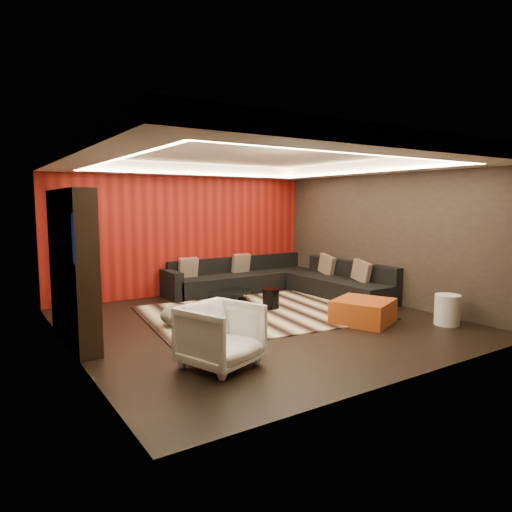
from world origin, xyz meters
TOP-DOWN VIEW (x-y plane):
  - floor at (0.00, 0.00)m, footprint 6.00×6.00m
  - ceiling at (0.00, 0.00)m, footprint 6.00×6.00m
  - wall_back at (0.00, 3.01)m, footprint 6.00×0.02m
  - wall_left at (-3.01, 0.00)m, footprint 0.02×6.00m
  - wall_right at (3.01, 0.00)m, footprint 0.02×6.00m
  - red_feature_wall at (0.00, 2.97)m, footprint 5.98×0.05m
  - soffit_back at (0.00, 2.70)m, footprint 6.00×0.60m
  - soffit_front at (0.00, -2.70)m, footprint 6.00×0.60m
  - soffit_left at (-2.70, 0.00)m, footprint 0.60×4.80m
  - soffit_right at (2.70, 0.00)m, footprint 0.60×4.80m
  - cove_back at (0.00, 2.36)m, footprint 4.80×0.08m
  - cove_front at (0.00, -2.36)m, footprint 4.80×0.08m
  - cove_left at (-2.36, 0.00)m, footprint 0.08×4.80m
  - cove_right at (2.36, 0.00)m, footprint 0.08×4.80m
  - tv_surround at (-2.85, 0.60)m, footprint 0.30×2.00m
  - tv_screen at (-2.69, 0.60)m, footprint 0.04×1.30m
  - tv_shelf at (-2.69, 0.60)m, footprint 0.04×1.60m
  - rug at (0.32, 0.53)m, footprint 4.31×3.43m
  - coffee_table at (0.35, 1.68)m, footprint 1.36×1.36m
  - drum_stool at (0.69, 0.69)m, footprint 0.41×0.41m
  - striped_pouf at (-1.26, 0.51)m, footprint 0.75×0.75m
  - white_side_table at (2.50, -1.81)m, footprint 0.44×0.44m
  - orange_ottoman at (1.43, -0.96)m, footprint 1.17×1.17m
  - armchair at (-1.56, -1.47)m, footprint 1.07×1.09m
  - sectional_sofa at (1.73, 1.86)m, footprint 3.65×3.50m
  - throw_pillows at (1.63, 1.76)m, footprint 3.08×2.76m

SIDE VIEW (x-z plane):
  - floor at x=0.00m, z-range -0.02..0.00m
  - rug at x=0.32m, z-range 0.00..0.02m
  - coffee_table at x=0.35m, z-range 0.02..0.21m
  - striped_pouf at x=-1.26m, z-range 0.02..0.35m
  - orange_ottoman at x=1.43m, z-range 0.00..0.39m
  - drum_stool at x=0.69m, z-range 0.02..0.39m
  - white_side_table at x=2.50m, z-range 0.00..0.51m
  - sectional_sofa at x=1.73m, z-range -0.11..0.64m
  - armchair at x=-1.56m, z-range 0.00..0.78m
  - throw_pillows at x=1.63m, z-range 0.37..0.87m
  - tv_shelf at x=-2.69m, z-range 0.68..0.72m
  - tv_surround at x=-2.85m, z-range 0.00..2.20m
  - wall_back at x=0.00m, z-range 0.00..2.80m
  - wall_left at x=-3.01m, z-range 0.00..2.80m
  - wall_right at x=3.01m, z-range 0.00..2.80m
  - red_feature_wall at x=0.00m, z-range 0.01..2.79m
  - tv_screen at x=-2.69m, z-range 1.05..1.85m
  - cove_back at x=0.00m, z-range 2.58..2.62m
  - cove_front at x=0.00m, z-range 2.58..2.62m
  - cove_left at x=-2.36m, z-range 2.58..2.62m
  - cove_right at x=2.36m, z-range 2.58..2.62m
  - soffit_back at x=0.00m, z-range 2.58..2.80m
  - soffit_front at x=0.00m, z-range 2.58..2.80m
  - soffit_left at x=-2.70m, z-range 2.58..2.80m
  - soffit_right at x=2.70m, z-range 2.58..2.80m
  - ceiling at x=0.00m, z-range 2.80..2.82m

